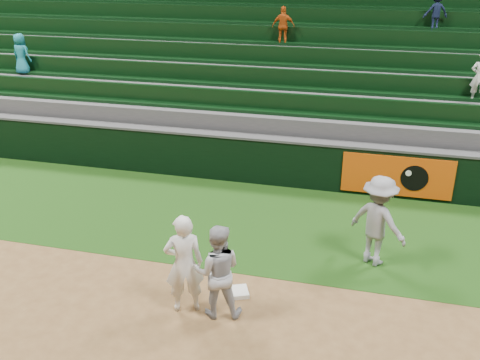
% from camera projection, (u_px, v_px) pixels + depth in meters
% --- Properties ---
extents(ground, '(70.00, 70.00, 0.00)m').
position_uv_depth(ground, '(219.00, 301.00, 9.26)').
color(ground, brown).
rests_on(ground, ground).
extents(foul_grass, '(36.00, 4.20, 0.01)m').
position_uv_depth(foul_grass, '(256.00, 222.00, 11.93)').
color(foul_grass, '#15380E').
rests_on(foul_grass, ground).
extents(first_base, '(0.47, 0.47, 0.08)m').
position_uv_depth(first_base, '(238.00, 292.00, 9.44)').
color(first_base, white).
rests_on(first_base, ground).
extents(first_baseman, '(0.76, 0.64, 1.77)m').
position_uv_depth(first_baseman, '(184.00, 264.00, 8.73)').
color(first_baseman, white).
rests_on(first_baseman, ground).
extents(baserunner, '(0.92, 0.79, 1.65)m').
position_uv_depth(baserunner, '(217.00, 271.00, 8.63)').
color(baserunner, '#A7AAB2').
rests_on(baserunner, ground).
extents(base_coach, '(1.34, 1.18, 1.80)m').
position_uv_depth(base_coach, '(378.00, 221.00, 10.04)').
color(base_coach, gray).
rests_on(base_coach, foul_grass).
extents(field_wall, '(36.00, 0.45, 1.25)m').
position_uv_depth(field_wall, '(276.00, 161.00, 13.62)').
color(field_wall, black).
rests_on(field_wall, ground).
extents(stadium_seating, '(36.00, 5.95, 4.85)m').
position_uv_depth(stadium_seating, '(299.00, 86.00, 16.56)').
color(stadium_seating, '#3D3D40').
rests_on(stadium_seating, ground).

